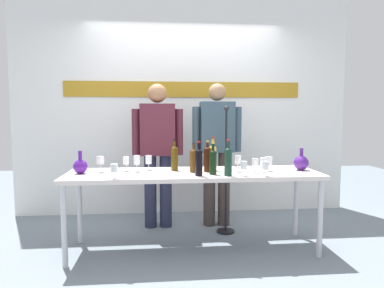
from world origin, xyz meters
The scene contains 26 objects.
ground_plane centered at (0.00, 0.00, 0.00)m, with size 10.00×10.00×0.00m, color slate.
back_wall centered at (0.00, 1.34, 1.50)m, with size 4.40×0.11×3.00m.
display_table centered at (0.00, 0.00, 0.71)m, with size 2.41×0.67×0.77m.
decanter_blue_left centered at (-1.06, 0.01, 0.84)m, with size 0.13×0.13×0.21m.
decanter_blue_right centered at (1.07, 0.01, 0.84)m, with size 0.15×0.15×0.22m.
presenter_left centered at (-0.35, 0.72, 0.95)m, with size 0.59×0.22×1.66m.
presenter_right centered at (0.35, 0.72, 0.95)m, with size 0.58×0.22×1.67m.
wine_bottle_0 centered at (0.03, -0.20, 0.90)m, with size 0.07×0.07×0.31m.
wine_bottle_1 centered at (0.20, 0.09, 0.90)m, with size 0.07×0.07×0.33m.
wine_bottle_2 centered at (0.17, -0.14, 0.89)m, with size 0.07×0.07×0.30m.
wine_bottle_3 centered at (0.00, -0.01, 0.89)m, with size 0.07×0.07×0.29m.
wine_bottle_4 centered at (0.29, -0.22, 0.91)m, with size 0.07×0.07×0.33m.
wine_bottle_5 centered at (-0.18, 0.11, 0.90)m, with size 0.07×0.07×0.31m.
wine_bottle_6 centered at (0.14, 0.01, 0.90)m, with size 0.07×0.07×0.30m.
wine_glass_left_0 centered at (-0.43, 0.17, 0.87)m, with size 0.06×0.06×0.15m.
wine_glass_left_1 centered at (-0.89, 0.07, 0.88)m, with size 0.07×0.07×0.15m.
wine_glass_left_2 centered at (-0.65, 0.10, 0.87)m, with size 0.06×0.06×0.14m.
wine_glass_left_3 centered at (-0.54, 0.06, 0.88)m, with size 0.06×0.06×0.16m.
wine_glass_left_4 centered at (-0.71, -0.27, 0.86)m, with size 0.06×0.06×0.13m.
wine_glass_right_0 centered at (0.66, -0.07, 0.87)m, with size 0.06×0.06×0.14m.
wine_glass_right_1 centered at (0.74, -0.01, 0.87)m, with size 0.07×0.07×0.14m.
wine_glass_right_2 centered at (0.43, -0.03, 0.88)m, with size 0.06×0.06×0.16m.
wine_glass_right_3 centered at (0.62, -0.27, 0.86)m, with size 0.07×0.07×0.13m.
wine_glass_right_4 centered at (0.43, -0.25, 0.86)m, with size 0.06×0.06×0.14m.
wine_glass_right_5 centered at (0.58, -0.09, 0.86)m, with size 0.06×0.06×0.14m.
microphone_stand centered at (0.41, 0.46, 0.46)m, with size 0.20×0.20×1.41m.
Camera 1 is at (-0.31, -3.23, 1.33)m, focal length 32.01 mm.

